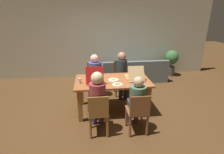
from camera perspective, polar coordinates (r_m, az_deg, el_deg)
name	(u,v)px	position (r m, az deg, el deg)	size (l,w,h in m)	color
ground_plane	(113,110)	(4.34, 0.17, -10.61)	(20.00, 20.00, 0.00)	#55371C
back_wall	(103,38)	(6.41, -2.89, 12.43)	(7.86, 0.12, 2.74)	beige
dining_table	(113,85)	(4.05, 0.18, -2.71)	(1.69, 0.97, 0.78)	#A65C32
chair_0	(121,76)	(5.02, 2.90, 0.24)	(0.41, 0.40, 0.95)	brown
person_0	(122,71)	(4.81, 3.25, 1.97)	(0.29, 0.51, 1.24)	#333941
chair_1	(95,78)	(4.91, -5.54, -0.27)	(0.42, 0.39, 0.94)	red
person_1	(95,73)	(4.70, -5.56, 1.26)	(0.33, 0.56, 1.20)	#3F3A47
chair_2	(98,114)	(3.33, -4.44, -11.98)	(0.38, 0.39, 0.86)	olive
person_2	(98,98)	(3.29, -4.68, -6.67)	(0.30, 0.49, 1.25)	#392C49
chair_3	(138,112)	(3.39, 8.41, -11.34)	(0.39, 0.42, 0.85)	brown
person_3	(137,99)	(3.40, 8.00, -7.10)	(0.31, 0.49, 1.14)	#3D3436
pizza_box_0	(134,76)	(4.14, 7.10, 0.31)	(0.36, 0.54, 0.33)	tan
pizza_box_1	(95,80)	(3.90, -5.66, -0.83)	(0.37, 0.46, 0.40)	red
plate_0	(117,84)	(3.74, 1.79, -2.38)	(0.22, 0.22, 0.03)	white
plate_1	(113,80)	(3.99, 0.46, -0.86)	(0.24, 0.24, 0.03)	white
drinking_glass_0	(90,73)	(4.29, -7.02, 1.31)	(0.08, 0.08, 0.14)	silver
drinking_glass_1	(80,81)	(3.86, -10.43, -1.20)	(0.06, 0.06, 0.11)	silver
drinking_glass_2	(141,71)	(4.44, 9.47, 1.89)	(0.07, 0.07, 0.14)	silver
couch	(134,73)	(6.11, 7.09, 1.32)	(2.18, 0.82, 0.76)	slate
potted_plant	(171,60)	(6.85, 18.78, 5.19)	(0.47, 0.47, 0.95)	#565755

